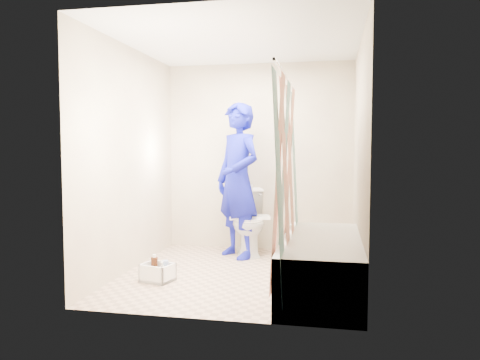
% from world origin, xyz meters
% --- Properties ---
extents(floor, '(2.60, 2.60, 0.00)m').
position_xyz_m(floor, '(0.00, 0.00, 0.00)').
color(floor, tan).
rests_on(floor, ground).
extents(ceiling, '(2.40, 2.60, 0.02)m').
position_xyz_m(ceiling, '(0.00, 0.00, 2.40)').
color(ceiling, silver).
rests_on(ceiling, wall_back).
extents(wall_back, '(2.40, 0.02, 2.40)m').
position_xyz_m(wall_back, '(0.00, 1.30, 1.20)').
color(wall_back, '#C4BB96').
rests_on(wall_back, ground).
extents(wall_front, '(2.40, 0.02, 2.40)m').
position_xyz_m(wall_front, '(0.00, -1.30, 1.20)').
color(wall_front, '#C4BB96').
rests_on(wall_front, ground).
extents(wall_left, '(0.02, 2.60, 2.40)m').
position_xyz_m(wall_left, '(-1.20, 0.00, 1.20)').
color(wall_left, '#C4BB96').
rests_on(wall_left, ground).
extents(wall_right, '(0.02, 2.60, 2.40)m').
position_xyz_m(wall_right, '(1.20, 0.00, 1.20)').
color(wall_right, '#C4BB96').
rests_on(wall_right, ground).
extents(bathtub, '(0.70, 1.75, 0.50)m').
position_xyz_m(bathtub, '(0.85, -0.43, 0.27)').
color(bathtub, silver).
rests_on(bathtub, ground).
extents(curtain_rod, '(0.02, 1.90, 0.02)m').
position_xyz_m(curtain_rod, '(0.52, -0.43, 1.95)').
color(curtain_rod, silver).
rests_on(curtain_rod, wall_back).
extents(shower_curtain, '(0.06, 1.75, 1.80)m').
position_xyz_m(shower_curtain, '(0.52, -0.43, 1.02)').
color(shower_curtain, white).
rests_on(shower_curtain, curtain_rod).
extents(toilet, '(0.65, 0.88, 0.81)m').
position_xyz_m(toilet, '(-0.09, 1.00, 0.40)').
color(toilet, white).
rests_on(toilet, ground).
extents(tank_lid, '(0.53, 0.34, 0.04)m').
position_xyz_m(tank_lid, '(-0.05, 0.88, 0.47)').
color(tank_lid, white).
rests_on(tank_lid, toilet).
extents(tank_internals, '(0.19, 0.09, 0.26)m').
position_xyz_m(tank_internals, '(-0.19, 1.20, 0.79)').
color(tank_internals, black).
rests_on(tank_internals, toilet).
extents(plumber, '(0.81, 0.78, 1.86)m').
position_xyz_m(plumber, '(-0.18, 0.78, 0.93)').
color(plumber, '#0E1992').
rests_on(plumber, ground).
extents(cleaning_caddy, '(0.35, 0.31, 0.23)m').
position_xyz_m(cleaning_caddy, '(-0.74, -0.40, 0.08)').
color(cleaning_caddy, white).
rests_on(cleaning_caddy, ground).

